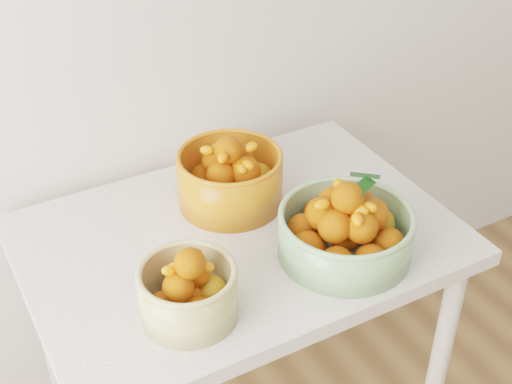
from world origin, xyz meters
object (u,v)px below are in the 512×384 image
bowl_green (345,229)px  bowl_cream (188,291)px  table (240,264)px  bowl_orange (230,177)px

bowl_green → bowl_cream: bearing=-178.2°
table → bowl_orange: bearing=71.5°
table → bowl_cream: 0.33m
bowl_green → table: bearing=134.6°
table → bowl_cream: bowl_cream is taller
table → bowl_green: (0.18, -0.18, 0.16)m
bowl_orange → bowl_green: bearing=-66.1°
table → bowl_green: size_ratio=3.12×
bowl_green → bowl_orange: size_ratio=0.95×
bowl_green → bowl_orange: 0.33m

